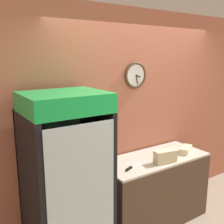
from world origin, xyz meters
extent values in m
cube|color=#B7664C|center=(0.00, 1.21, 1.35)|extent=(5.20, 0.06, 2.70)
torus|color=#4C3823|center=(-0.07, 1.17, 1.89)|extent=(0.34, 0.04, 0.34)
cylinder|color=white|center=(-0.07, 1.17, 1.89)|extent=(0.28, 0.01, 0.28)
cube|color=black|center=(-0.04, 1.16, 1.87)|extent=(0.07, 0.01, 0.04)
cube|color=black|center=(-0.06, 1.16, 1.83)|extent=(0.04, 0.01, 0.12)
cube|color=#4C3828|center=(0.00, 0.86, 0.42)|extent=(1.42, 0.61, 0.85)
cube|color=#BCB2A3|center=(0.00, 0.86, 0.86)|extent=(1.42, 0.61, 0.02)
cube|color=black|center=(-1.22, 1.14, 0.81)|extent=(0.75, 0.04, 1.62)
cube|color=black|center=(-1.57, 0.81, 0.81)|extent=(0.05, 0.71, 1.62)
cube|color=black|center=(-0.87, 0.81, 0.81)|extent=(0.05, 0.71, 1.62)
cube|color=white|center=(-1.22, 1.12, 0.81)|extent=(0.65, 0.02, 1.52)
cube|color=silver|center=(-1.22, 0.45, 0.81)|extent=(0.65, 0.01, 1.52)
cube|color=green|center=(-1.22, 0.78, 1.71)|extent=(0.75, 0.64, 0.18)
cube|color=silver|center=(-1.22, 0.79, 0.46)|extent=(0.63, 0.59, 0.01)
cube|color=silver|center=(-1.22, 0.79, 0.82)|extent=(0.63, 0.59, 0.01)
cube|color=silver|center=(-1.22, 0.79, 1.18)|extent=(0.63, 0.59, 0.01)
cylinder|color=#B2231E|center=(-0.98, 0.54, 1.26)|extent=(0.06, 0.06, 0.15)
cylinder|color=#B2231E|center=(-0.98, 0.54, 1.37)|extent=(0.02, 0.02, 0.06)
cylinder|color=#2D6B38|center=(-1.08, 0.54, 0.91)|extent=(0.07, 0.07, 0.16)
cylinder|color=#2D6B38|center=(-1.08, 0.54, 1.02)|extent=(0.03, 0.03, 0.07)
cylinder|color=#B2BCCC|center=(-1.09, 0.54, 0.55)|extent=(0.06, 0.06, 0.16)
cylinder|color=#B2BCCC|center=(-1.09, 0.54, 0.66)|extent=(0.02, 0.02, 0.07)
cylinder|color=#72337F|center=(-1.19, 0.54, 1.27)|extent=(0.06, 0.06, 0.16)
cylinder|color=#72337F|center=(-1.19, 0.54, 1.39)|extent=(0.03, 0.03, 0.07)
cylinder|color=#72337F|center=(-1.31, 0.54, 0.92)|extent=(0.06, 0.06, 0.18)
cylinder|color=#72337F|center=(-1.31, 0.54, 1.04)|extent=(0.02, 0.02, 0.08)
cylinder|color=#72337F|center=(-1.28, 0.54, 1.27)|extent=(0.07, 0.07, 0.17)
cylinder|color=#72337F|center=(-1.28, 0.54, 1.39)|extent=(0.03, 0.03, 0.07)
cylinder|color=#B2BCCC|center=(-1.21, 0.55, 0.67)|extent=(0.03, 0.03, 0.07)
cylinder|color=gold|center=(-1.46, 0.55, 1.24)|extent=(0.08, 0.08, 0.12)
cylinder|color=gold|center=(-1.46, 0.55, 1.33)|extent=(0.03, 0.03, 0.05)
cube|color=beige|center=(0.00, 0.67, 0.91)|extent=(0.29, 0.15, 0.08)
cube|color=beige|center=(0.00, 0.67, 0.99)|extent=(0.29, 0.16, 0.08)
cube|color=beige|center=(0.48, 0.77, 0.91)|extent=(0.28, 0.21, 0.07)
cube|color=silver|center=(-0.34, 0.80, 0.87)|extent=(0.19, 0.11, 0.00)
cube|color=black|center=(-0.49, 0.74, 0.88)|extent=(0.12, 0.07, 0.02)
cylinder|color=#336B38|center=(-0.49, 1.09, 0.92)|extent=(0.08, 0.08, 0.10)
cylinder|color=#262628|center=(-0.49, 1.09, 0.98)|extent=(0.08, 0.08, 0.01)
camera|label=1|loc=(-2.15, -1.44, 2.13)|focal=42.00mm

